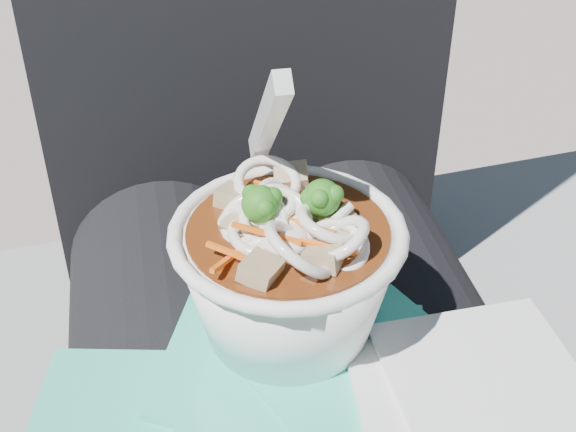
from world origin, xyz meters
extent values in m
cylinder|color=black|center=(0.08, 0.00, 0.51)|extent=(0.16, 0.48, 0.16)
cube|color=#2CB89B|center=(-0.03, -0.03, 0.60)|extent=(0.21, 0.21, 0.00)
cube|color=#2CB89B|center=(-0.01, -0.04, 0.60)|extent=(0.19, 0.22, 0.00)
cube|color=#2CB89B|center=(-0.02, -0.02, 0.60)|extent=(0.13, 0.15, 0.00)
cube|color=#2CB89B|center=(-0.01, -0.02, 0.60)|extent=(0.19, 0.17, 0.00)
cube|color=#2CB89B|center=(0.03, -0.03, 0.60)|extent=(0.16, 0.15, 0.00)
cube|color=silver|center=(0.08, -0.07, 0.61)|extent=(0.14, 0.14, 0.00)
cube|color=silver|center=(0.10, -0.05, 0.61)|extent=(0.12, 0.12, 0.00)
torus|color=white|center=(-0.01, 0.02, 0.68)|extent=(0.14, 0.14, 0.01)
cylinder|color=#491E0A|center=(-0.01, 0.02, 0.68)|extent=(0.12, 0.12, 0.01)
torus|color=white|center=(-0.02, 0.02, 0.69)|extent=(0.06, 0.06, 0.03)
torus|color=white|center=(0.00, 0.04, 0.69)|extent=(0.05, 0.05, 0.03)
torus|color=white|center=(-0.02, 0.03, 0.69)|extent=(0.05, 0.05, 0.02)
torus|color=white|center=(0.01, 0.01, 0.69)|extent=(0.05, 0.06, 0.03)
torus|color=white|center=(-0.01, -0.01, 0.69)|extent=(0.05, 0.07, 0.05)
torus|color=white|center=(-0.02, 0.06, 0.69)|extent=(0.06, 0.06, 0.02)
torus|color=white|center=(0.01, 0.01, 0.68)|extent=(0.05, 0.05, 0.02)
torus|color=white|center=(0.01, -0.01, 0.69)|extent=(0.05, 0.04, 0.03)
torus|color=white|center=(-0.03, 0.02, 0.69)|extent=(0.06, 0.06, 0.03)
torus|color=white|center=(0.00, 0.04, 0.69)|extent=(0.05, 0.05, 0.03)
torus|color=white|center=(-0.02, 0.02, 0.68)|extent=(0.05, 0.04, 0.03)
torus|color=white|center=(-0.02, 0.02, 0.68)|extent=(0.07, 0.07, 0.01)
torus|color=white|center=(-0.03, 0.02, 0.69)|extent=(0.04, 0.04, 0.03)
torus|color=white|center=(-0.01, 0.01, 0.68)|extent=(0.04, 0.04, 0.02)
torus|color=white|center=(0.01, -0.01, 0.69)|extent=(0.04, 0.05, 0.03)
cylinder|color=white|center=(-0.03, 0.05, 0.69)|extent=(0.04, 0.02, 0.02)
cylinder|color=white|center=(-0.03, 0.01, 0.69)|extent=(0.03, 0.01, 0.02)
cylinder|color=white|center=(-0.03, 0.03, 0.69)|extent=(0.02, 0.03, 0.02)
cylinder|color=white|center=(-0.02, 0.03, 0.69)|extent=(0.03, 0.02, 0.01)
cylinder|color=white|center=(0.01, 0.01, 0.69)|extent=(0.03, 0.02, 0.02)
cylinder|color=#8BB055|center=(0.01, 0.02, 0.69)|extent=(0.01, 0.01, 0.01)
sphere|color=#1A5D15|center=(0.01, 0.02, 0.70)|extent=(0.02, 0.02, 0.02)
sphere|color=#1A5D15|center=(0.01, 0.02, 0.71)|extent=(0.01, 0.01, 0.01)
sphere|color=#1A5D15|center=(0.01, 0.03, 0.70)|extent=(0.01, 0.01, 0.01)
sphere|color=#1A5D15|center=(0.00, 0.03, 0.70)|extent=(0.01, 0.01, 0.01)
sphere|color=#1A5D15|center=(0.02, 0.02, 0.71)|extent=(0.01, 0.01, 0.01)
cylinder|color=#8BB055|center=(-0.03, 0.03, 0.69)|extent=(0.01, 0.01, 0.01)
sphere|color=#1A5D15|center=(-0.03, 0.03, 0.70)|extent=(0.02, 0.02, 0.02)
sphere|color=#1A5D15|center=(-0.02, 0.03, 0.71)|extent=(0.01, 0.01, 0.01)
sphere|color=#1A5D15|center=(-0.02, 0.02, 0.70)|extent=(0.01, 0.01, 0.01)
sphere|color=#1A5D15|center=(-0.02, 0.03, 0.70)|extent=(0.01, 0.01, 0.01)
sphere|color=#1A5D15|center=(-0.03, 0.03, 0.70)|extent=(0.01, 0.01, 0.01)
cube|color=orange|center=(-0.04, -0.01, 0.69)|extent=(0.04, 0.03, 0.01)
cube|color=orange|center=(-0.03, 0.01, 0.69)|extent=(0.04, 0.02, 0.01)
cube|color=orange|center=(0.00, 0.06, 0.69)|extent=(0.04, 0.03, 0.00)
cube|color=orange|center=(-0.02, 0.05, 0.69)|extent=(0.02, 0.04, 0.00)
cube|color=orange|center=(0.01, -0.01, 0.69)|extent=(0.03, 0.02, 0.01)
cube|color=orange|center=(0.00, 0.01, 0.69)|extent=(0.03, 0.04, 0.01)
cube|color=orange|center=(-0.05, 0.00, 0.69)|extent=(0.02, 0.03, 0.01)
cube|color=#8C704F|center=(0.02, 0.01, 0.69)|extent=(0.02, 0.03, 0.01)
cube|color=#8C704F|center=(0.00, 0.07, 0.69)|extent=(0.03, 0.02, 0.02)
cube|color=#8C704F|center=(-0.04, 0.05, 0.69)|extent=(0.03, 0.03, 0.02)
cube|color=#8C704F|center=(-0.04, 0.03, 0.69)|extent=(0.02, 0.02, 0.02)
cube|color=#8C704F|center=(-0.03, -0.02, 0.69)|extent=(0.03, 0.03, 0.02)
cube|color=#8C704F|center=(0.00, -0.01, 0.69)|extent=(0.03, 0.03, 0.02)
ellipsoid|color=silver|center=(-0.02, 0.01, 0.69)|extent=(0.03, 0.04, 0.01)
cube|color=silver|center=(-0.02, 0.06, 0.74)|extent=(0.01, 0.10, 0.10)
camera|label=1|loc=(-0.09, -0.35, 0.97)|focal=50.00mm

